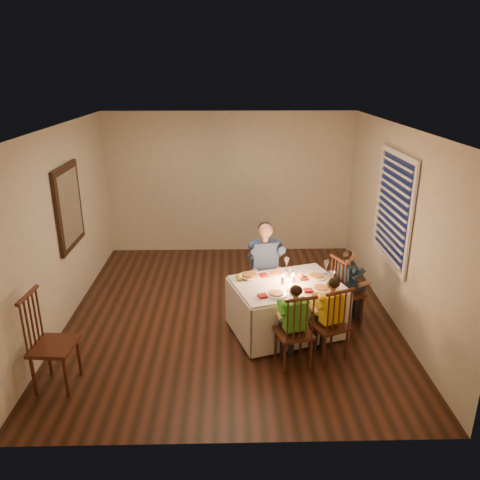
{
  "coord_description": "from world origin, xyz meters",
  "views": [
    {
      "loc": [
        -0.0,
        -5.94,
        3.28
      ],
      "look_at": [
        0.14,
        0.15,
        1.05
      ],
      "focal_mm": 35.0,
      "sensor_mm": 36.0,
      "label": 1
    }
  ],
  "objects_px": {
    "chair_adult": "(264,306)",
    "chair_near_right": "(327,356)",
    "child_green": "(292,364)",
    "chair_extra": "(60,384)",
    "child_yellow": "(327,356)",
    "dining_table": "(287,297)",
    "chair_end": "(345,320)",
    "adult": "(264,306)",
    "serving_bowl": "(249,277)",
    "child_teal": "(345,320)",
    "chair_near_left": "(292,364)"
  },
  "relations": [
    {
      "from": "chair_extra",
      "to": "serving_bowl",
      "type": "bearing_deg",
      "value": -56.26
    },
    {
      "from": "dining_table",
      "to": "chair_end",
      "type": "distance_m",
      "value": 1.03
    },
    {
      "from": "chair_near_left",
      "to": "serving_bowl",
      "type": "xyz_separation_m",
      "value": [
        -0.48,
        0.89,
        0.73
      ]
    },
    {
      "from": "chair_extra",
      "to": "serving_bowl",
      "type": "xyz_separation_m",
      "value": [
        2.15,
        1.2,
        0.73
      ]
    },
    {
      "from": "chair_adult",
      "to": "child_green",
      "type": "relative_size",
      "value": 0.93
    },
    {
      "from": "chair_near_right",
      "to": "child_green",
      "type": "relative_size",
      "value": 0.93
    },
    {
      "from": "chair_end",
      "to": "adult",
      "type": "xyz_separation_m",
      "value": [
        -1.09,
        0.44,
        0.0
      ]
    },
    {
      "from": "chair_extra",
      "to": "child_yellow",
      "type": "xyz_separation_m",
      "value": [
        3.07,
        0.47,
        0.0
      ]
    },
    {
      "from": "chair_end",
      "to": "child_teal",
      "type": "distance_m",
      "value": 0.0
    },
    {
      "from": "child_green",
      "to": "serving_bowl",
      "type": "height_order",
      "value": "serving_bowl"
    },
    {
      "from": "chair_adult",
      "to": "child_teal",
      "type": "bearing_deg",
      "value": -31.55
    },
    {
      "from": "chair_extra",
      "to": "adult",
      "type": "bearing_deg",
      "value": -49.22
    },
    {
      "from": "chair_near_right",
      "to": "chair_end",
      "type": "height_order",
      "value": "same"
    },
    {
      "from": "dining_table",
      "to": "chair_adult",
      "type": "distance_m",
      "value": 0.89
    },
    {
      "from": "dining_table",
      "to": "child_teal",
      "type": "bearing_deg",
      "value": -1.05
    },
    {
      "from": "dining_table",
      "to": "adult",
      "type": "bearing_deg",
      "value": 90.5
    },
    {
      "from": "chair_extra",
      "to": "adult",
      "type": "distance_m",
      "value": 2.97
    },
    {
      "from": "chair_extra",
      "to": "child_green",
      "type": "xyz_separation_m",
      "value": [
        2.62,
        0.32,
        0.0
      ]
    },
    {
      "from": "chair_near_right",
      "to": "child_green",
      "type": "distance_m",
      "value": 0.47
    },
    {
      "from": "chair_near_left",
      "to": "chair_extra",
      "type": "distance_m",
      "value": 2.64
    },
    {
      "from": "chair_near_left",
      "to": "chair_end",
      "type": "relative_size",
      "value": 1.0
    },
    {
      "from": "chair_end",
      "to": "child_yellow",
      "type": "bearing_deg",
      "value": 130.97
    },
    {
      "from": "dining_table",
      "to": "chair_end",
      "type": "height_order",
      "value": "dining_table"
    },
    {
      "from": "chair_adult",
      "to": "chair_near_right",
      "type": "height_order",
      "value": "same"
    },
    {
      "from": "chair_adult",
      "to": "chair_end",
      "type": "bearing_deg",
      "value": -31.55
    },
    {
      "from": "chair_adult",
      "to": "child_yellow",
      "type": "bearing_deg",
      "value": -72.03
    },
    {
      "from": "dining_table",
      "to": "chair_near_right",
      "type": "bearing_deg",
      "value": -71.18
    },
    {
      "from": "chair_end",
      "to": "child_teal",
      "type": "bearing_deg",
      "value": -0.0
    },
    {
      "from": "child_green",
      "to": "child_teal",
      "type": "relative_size",
      "value": 0.99
    },
    {
      "from": "serving_bowl",
      "to": "adult",
      "type": "bearing_deg",
      "value": 66.07
    },
    {
      "from": "dining_table",
      "to": "chair_adult",
      "type": "height_order",
      "value": "dining_table"
    },
    {
      "from": "dining_table",
      "to": "chair_extra",
      "type": "xyz_separation_m",
      "value": [
        -2.62,
        -1.06,
        -0.5
      ]
    },
    {
      "from": "chair_near_left",
      "to": "child_teal",
      "type": "height_order",
      "value": "child_teal"
    },
    {
      "from": "chair_adult",
      "to": "chair_near_left",
      "type": "relative_size",
      "value": 1.0
    },
    {
      "from": "chair_adult",
      "to": "chair_near_right",
      "type": "xyz_separation_m",
      "value": [
        0.67,
        -1.29,
        0.0
      ]
    },
    {
      "from": "child_teal",
      "to": "child_yellow",
      "type": "bearing_deg",
      "value": 130.97
    },
    {
      "from": "dining_table",
      "to": "chair_near_right",
      "type": "relative_size",
      "value": 1.66
    },
    {
      "from": "serving_bowl",
      "to": "child_teal",
      "type": "bearing_deg",
      "value": 4.97
    },
    {
      "from": "chair_adult",
      "to": "child_green",
      "type": "distance_m",
      "value": 1.46
    },
    {
      "from": "child_teal",
      "to": "chair_near_left",
      "type": "bearing_deg",
      "value": 116.5
    },
    {
      "from": "adult",
      "to": "child_yellow",
      "type": "xyz_separation_m",
      "value": [
        0.67,
        -1.29,
        0.0
      ]
    },
    {
      "from": "chair_adult",
      "to": "dining_table",
      "type": "bearing_deg",
      "value": -81.19
    },
    {
      "from": "dining_table",
      "to": "adult",
      "type": "distance_m",
      "value": 0.89
    },
    {
      "from": "child_green",
      "to": "child_teal",
      "type": "bearing_deg",
      "value": -144.79
    },
    {
      "from": "child_yellow",
      "to": "serving_bowl",
      "type": "bearing_deg",
      "value": -61.52
    },
    {
      "from": "dining_table",
      "to": "serving_bowl",
      "type": "height_order",
      "value": "serving_bowl"
    },
    {
      "from": "chair_end",
      "to": "child_yellow",
      "type": "xyz_separation_m",
      "value": [
        -0.42,
        -0.85,
        0.0
      ]
    },
    {
      "from": "chair_adult",
      "to": "child_green",
      "type": "xyz_separation_m",
      "value": [
        0.23,
        -1.44,
        0.0
      ]
    },
    {
      "from": "chair_adult",
      "to": "chair_extra",
      "type": "height_order",
      "value": "chair_extra"
    },
    {
      "from": "serving_bowl",
      "to": "chair_near_right",
      "type": "bearing_deg",
      "value": -38.63
    }
  ]
}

